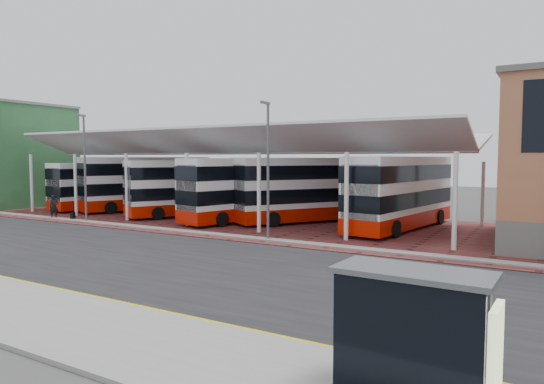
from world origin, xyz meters
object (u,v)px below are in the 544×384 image
Objects in this scene: bus_4 at (309,190)px; bus_5 at (401,193)px; pedestrian at (54,207)px; bus_1 at (146,184)px; bus_2 at (194,188)px; bus_3 at (248,190)px; bus_shelter at (423,322)px; bus_0 at (105,186)px.

bus_4 is 0.93× the size of bus_5.
bus_5 is 26.63m from pedestrian.
bus_5 is at bearing 22.93° from bus_1.
bus_2 is 0.93× the size of bus_3.
bus_2 is at bearing -168.03° from bus_5.
bus_shelter is at bearing -92.98° from pedestrian.
bus_3 is at bearing 25.19° from bus_2.
bus_0 is 4.57m from bus_1.
pedestrian is (2.89, -7.57, -1.23)m from bus_0.
bus_2 is at bearing -168.46° from bus_3.
bus_1 reaches higher than bus_4.
bus_0 is 0.97× the size of bus_2.
bus_shelter is (32.14, -14.83, 0.71)m from pedestrian.
bus_shelter is (35.03, -22.40, -0.53)m from bus_0.
bus_4 is 6.06× the size of pedestrian.
bus_1 is 38.41m from bus_shelter.
bus_2 is 3.48× the size of bus_shelter.
bus_1 is 6.81m from bus_2.
bus_3 is 28.41m from bus_shelter.
bus_shelter is (23.84, -22.08, -0.65)m from bus_2.
bus_5 is 3.82× the size of bus_shelter.
bus_2 reaches higher than pedestrian.
bus_shelter is (13.89, -23.39, -0.75)m from bus_4.
bus_0 is at bearing -144.62° from bus_4.
bus_2 is (6.71, -1.19, -0.13)m from bus_1.
bus_shelter is at bearing -14.26° from bus_1.
bus_shelter is (18.26, -21.75, -0.74)m from bus_3.
pedestrian is 0.59× the size of bus_shelter.
bus_1 is at bearing 144.60° from bus_shelter.
bus_0 is at bearing -170.22° from bus_5.
bus_1 is 1.06× the size of bus_4.
bus_4 reaches higher than bus_2.
bus_4 reaches higher than bus_shelter.
bus_4 is at bearing 23.46° from bus_1.
bus_5 reaches higher than bus_4.
bus_0 is 41.58m from bus_shelter.
bus_1 is 3.77× the size of bus_shelter.
bus_1 is at bearing -172.01° from bus_5.
bus_4 is (21.13, 0.99, 0.23)m from bus_0.
bus_5 is (11.34, 1.47, 0.06)m from bus_3.
bus_5 is at bearing 22.26° from bus_3.
bus_5 reaches higher than bus_shelter.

